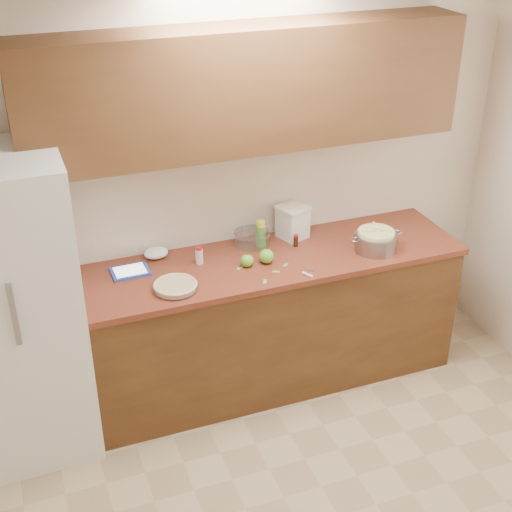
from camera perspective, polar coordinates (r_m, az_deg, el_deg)
name	(u,v)px	position (r m, az deg, el deg)	size (l,w,h in m)	color
room_shell	(380,340)	(3.07, 9.92, -6.64)	(3.60, 3.60, 3.60)	tan
counter_run	(257,322)	(4.63, 0.04, -5.31)	(2.64, 0.68, 0.92)	#593519
upper_cabinets	(247,89)	(4.14, -0.73, 13.23)	(2.60, 0.34, 0.70)	#4F3118
fridge	(15,311)	(4.16, -18.73, -4.19)	(0.70, 0.70, 1.80)	white
pie	(175,286)	(4.11, -6.46, -2.42)	(0.26, 0.26, 0.04)	silver
colander	(376,241)	(4.55, 9.55, 1.21)	(0.36, 0.27, 0.13)	gray
flour_canister	(293,222)	(4.63, 2.95, 2.76)	(0.22, 0.22, 0.22)	silver
tablet	(130,271)	(4.33, -10.05, -1.21)	(0.23, 0.18, 0.02)	#2140A2
paring_knife	(308,274)	(4.25, 4.17, -1.42)	(0.09, 0.15, 0.02)	gray
lemon_bottle	(261,234)	(4.53, 0.37, 1.76)	(0.06, 0.06, 0.17)	#4C8C38
cinnamon_shaker	(199,255)	(4.35, -4.57, 0.05)	(0.05, 0.05, 0.11)	beige
vanilla_bottle	(296,241)	(4.54, 3.21, 1.24)	(0.03, 0.03, 0.08)	black
mixing_bowl	(252,237)	(4.56, -0.31, 1.49)	(0.24, 0.24, 0.09)	silver
paper_towel	(156,253)	(4.45, -8.01, 0.24)	(0.15, 0.12, 0.06)	white
apple_left	(247,261)	(4.31, -0.71, -0.36)	(0.08, 0.08, 0.09)	#62AA2A
apple_center	(267,256)	(4.35, 0.85, -0.02)	(0.09, 0.09, 0.10)	#62AA2A
peel_a	(265,281)	(4.17, 0.72, -2.05)	(0.05, 0.02, 0.00)	#87AC53
peel_b	(241,266)	(4.32, -1.23, -0.84)	(0.04, 0.02, 0.00)	#87AC53
peel_c	(276,272)	(4.27, 1.61, -1.27)	(0.04, 0.02, 0.00)	#87AC53
peel_d	(240,268)	(4.31, -1.32, -0.95)	(0.05, 0.02, 0.00)	#87AC53
peel_e	(286,265)	(4.34, 2.39, -0.71)	(0.04, 0.02, 0.00)	#87AC53
peel_f	(269,261)	(4.38, 1.04, -0.43)	(0.03, 0.01, 0.00)	#87AC53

